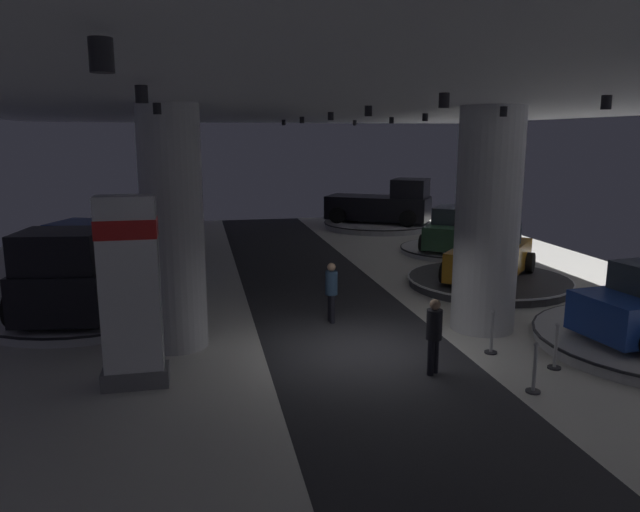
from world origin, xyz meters
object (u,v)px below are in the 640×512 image
object	(u,v)px
column_left	(173,229)
display_car_far_right	(455,229)
display_platform_mid_left	(89,308)
display_platform_deep_right	(378,225)
display_platform_far_right	(455,250)
column_right	(487,221)
pickup_truck_far_left	(130,234)
display_car_deep_left	(147,214)
visitor_walking_near	(331,289)
pickup_truck_deep_right	(384,205)
pickup_truck_mid_left	(82,273)
display_platform_far_left	(124,260)
display_car_mid_right	(490,255)
visitor_walking_far	(434,332)
display_platform_deep_left	(148,232)
display_platform_mid_right	(489,281)
brand_sign_pylon	(130,290)

from	to	relation	value
column_left	display_car_far_right	distance (m)	14.33
display_car_far_right	display_platform_mid_left	bearing A→B (deg)	-156.19
display_platform_deep_right	display_platform_far_right	distance (m)	7.30
display_platform_deep_right	column_right	bearing A→B (deg)	-98.06
display_platform_mid_left	pickup_truck_far_left	bearing A→B (deg)	85.30
display_car_deep_left	visitor_walking_near	xyz separation A→B (m)	(5.77, -15.29, -0.13)
column_right	display_platform_deep_right	distance (m)	16.92
display_platform_deep_right	pickup_truck_deep_right	world-z (taller)	pickup_truck_deep_right
display_platform_far_right	pickup_truck_mid_left	size ratio (longest dim) A/B	0.82
display_car_deep_left	display_platform_far_left	xyz separation A→B (m)	(-0.38, -6.65, -0.91)
column_left	display_car_mid_right	xyz separation A→B (m)	(9.70, 3.65, -1.70)
column_left	display_platform_mid_left	world-z (taller)	column_left
pickup_truck_far_left	visitor_walking_far	size ratio (longest dim) A/B	3.59
pickup_truck_deep_right	display_car_far_right	world-z (taller)	pickup_truck_deep_right
column_left	display_platform_deep_left	size ratio (longest dim) A/B	1.08
display_platform_mid_left	pickup_truck_far_left	size ratio (longest dim) A/B	1.00
display_platform_deep_left	display_platform_far_left	distance (m)	6.69
display_car_deep_left	display_platform_deep_right	xyz separation A→B (m)	(11.74, 0.01, -0.86)
display_platform_mid_right	pickup_truck_far_left	bearing A→B (deg)	153.42
pickup_truck_mid_left	pickup_truck_far_left	size ratio (longest dim) A/B	0.97
display_car_mid_right	display_platform_mid_right	bearing A→B (deg)	48.48
column_left	display_car_deep_left	xyz separation A→B (m)	(-1.89, 16.29, -1.71)
display_car_deep_left	pickup_truck_deep_right	world-z (taller)	pickup_truck_deep_right
column_left	visitor_walking_far	size ratio (longest dim) A/B	3.46
column_left	display_platform_mid_right	xyz separation A→B (m)	(9.72, 3.67, -2.59)
display_platform_far_left	pickup_truck_far_left	size ratio (longest dim) A/B	1.00
column_left	pickup_truck_deep_right	world-z (taller)	column_left
column_left	display_platform_far_right	world-z (taller)	column_left
display_platform_deep_left	display_platform_mid_left	bearing A→B (deg)	-92.59
column_right	pickup_truck_far_left	distance (m)	13.70
column_left	display_platform_mid_left	size ratio (longest dim) A/B	0.97
brand_sign_pylon	display_car_deep_left	size ratio (longest dim) A/B	0.83
visitor_walking_far	pickup_truck_far_left	bearing A→B (deg)	120.06
column_right	display_car_deep_left	distance (m)	19.10
display_platform_far_right	display_platform_mid_left	size ratio (longest dim) A/B	0.79
visitor_walking_near	display_car_far_right	bearing A→B (deg)	48.70
brand_sign_pylon	display_platform_far_right	bearing A→B (deg)	43.68
display_car_far_right	display_platform_mid_right	bearing A→B (deg)	-102.90
column_right	display_car_far_right	size ratio (longest dim) A/B	1.23
display_platform_far_right	display_platform_far_left	world-z (taller)	display_platform_far_right
pickup_truck_mid_left	display_platform_far_left	bearing A→B (deg)	87.76
pickup_truck_mid_left	display_platform_mid_left	bearing A→B (deg)	82.62
pickup_truck_deep_right	pickup_truck_far_left	world-z (taller)	pickup_truck_deep_right
display_car_deep_left	column_left	bearing A→B (deg)	-83.39
display_platform_deep_left	pickup_truck_far_left	xyz separation A→B (m)	(-0.07, -6.80, 1.01)
display_car_mid_right	pickup_truck_deep_right	size ratio (longest dim) A/B	0.77
pickup_truck_far_left	display_platform_far_right	bearing A→B (deg)	-1.92
column_left	display_platform_mid_left	bearing A→B (deg)	128.50
display_car_deep_left	display_platform_far_left	world-z (taller)	display_car_deep_left
display_car_mid_right	display_car_deep_left	bearing A→B (deg)	132.52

